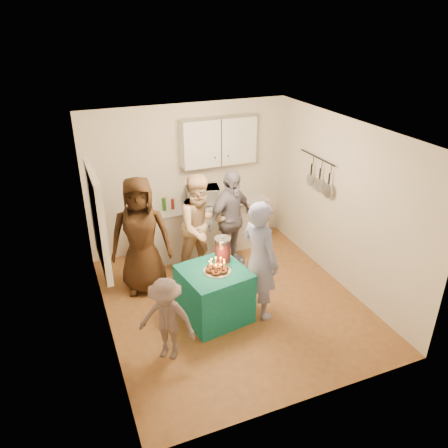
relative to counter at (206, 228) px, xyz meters
name	(u,v)px	position (x,y,z in m)	size (l,w,h in m)	color
floor	(233,302)	(-0.20, -1.70, -0.43)	(4.00, 4.00, 0.00)	brown
ceiling	(235,131)	(-0.20, -1.70, 2.17)	(4.00, 4.00, 0.00)	white
back_wall	(189,178)	(-0.20, 0.30, 0.87)	(3.60, 3.60, 0.00)	silver
left_wall	(100,249)	(-2.00, -1.70, 0.87)	(4.00, 4.00, 0.00)	silver
right_wall	(343,205)	(1.60, -1.70, 0.87)	(4.00, 4.00, 0.00)	silver
window_night	(96,220)	(-1.97, -1.40, 1.12)	(0.04, 1.00, 1.20)	black
counter	(206,228)	(0.00, 0.00, 0.00)	(2.20, 0.58, 0.86)	white
countertop	(206,205)	(0.00, 0.00, 0.46)	(2.24, 0.62, 0.05)	beige
upper_cabinet	(218,141)	(0.30, 0.15, 1.52)	(1.30, 0.30, 0.80)	white
pot_rack	(315,173)	(1.52, -1.00, 1.17)	(0.12, 1.00, 0.60)	black
microwave	(203,196)	(-0.05, 0.00, 0.63)	(0.55, 0.37, 0.30)	white
party_table	(214,294)	(-0.57, -1.90, -0.05)	(0.85, 0.85, 0.76)	#106D5F
donut_cake	(217,266)	(-0.54, -1.93, 0.42)	(0.38, 0.38, 0.18)	#381C0C
punch_jar	(223,250)	(-0.36, -1.70, 0.50)	(0.22, 0.22, 0.34)	#B80E25
man_birthday	(259,260)	(0.04, -2.06, 0.44)	(0.64, 0.42, 1.75)	#838CBF
woman_back_left	(141,236)	(-1.33, -0.83, 0.49)	(0.90, 0.59, 1.84)	brown
woman_back_center	(201,227)	(-0.36, -0.77, 0.44)	(0.85, 0.66, 1.74)	tan
woman_back_right	(230,220)	(0.19, -0.66, 0.42)	(0.99, 0.41, 1.69)	#170F33
child_near_left	(167,320)	(-1.39, -2.43, 0.13)	(0.73, 0.42, 1.13)	#554444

